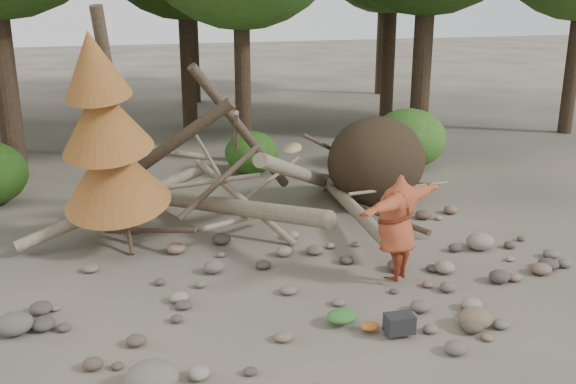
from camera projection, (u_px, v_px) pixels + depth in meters
name	position (u px, v px, depth m)	size (l,w,h in m)	color
ground	(353.00, 305.00, 9.62)	(120.00, 120.00, 0.00)	#514C44
deadfall_pile	(354.00, 166.00, 13.82)	(8.55, 5.24, 3.30)	#332619
dead_conifer	(107.00, 138.00, 11.02)	(2.06, 2.16, 4.35)	#4C3F30
bush_mid	(252.00, 153.00, 16.74)	(1.40, 1.40, 1.12)	#2F5D1B
bush_right	(409.00, 138.00, 17.33)	(2.00, 2.00, 1.60)	#3A6F22
frisbee_thrower	(397.00, 227.00, 10.11)	(2.81, 1.50, 2.22)	#9B4023
backpack	(399.00, 327.00, 8.70)	(0.39, 0.26, 0.26)	black
cloth_green	(342.00, 319.00, 9.01)	(0.45, 0.38, 0.17)	#306729
cloth_orange	(370.00, 329.00, 8.81)	(0.27, 0.22, 0.10)	#B35E1E
boulder_front_left	(152.00, 378.00, 7.43)	(0.63, 0.57, 0.38)	#6A6459
boulder_front_right	(475.00, 318.00, 8.92)	(0.48, 0.43, 0.29)	brown
boulder_mid_right	(480.00, 241.00, 11.72)	(0.52, 0.46, 0.31)	gray
boulder_mid_left	(14.00, 324.00, 8.74)	(0.51, 0.46, 0.31)	#5A544C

